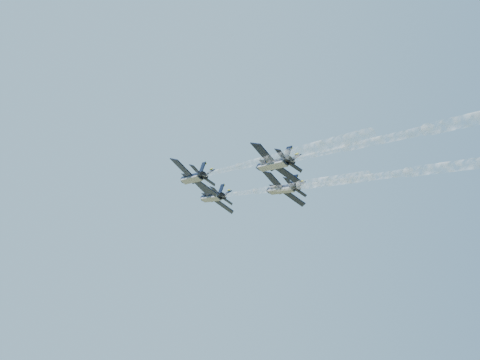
{
  "coord_description": "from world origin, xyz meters",
  "views": [
    {
      "loc": [
        -20.61,
        -111.73,
        66.63
      ],
      "look_at": [
        -3.71,
        2.95,
        97.92
      ],
      "focal_mm": 45.0,
      "sensor_mm": 36.0,
      "label": 1
    }
  ],
  "objects": [
    {
      "name": "jet_slot",
      "position": [
        -0.01,
        -12.14,
        96.89
      ],
      "size": [
        9.33,
        14.88,
        6.46
      ],
      "rotation": [
        0.0,
        0.61,
        0.3
      ],
      "color": "black"
    },
    {
      "name": "smoke_trail_lead",
      "position": [
        3.35,
        -22.5,
        96.92
      ],
      "size": [
        17.09,
        50.36,
        1.99
      ],
      "rotation": [
        0.0,
        0.61,
        0.3
      ],
      "color": "white"
    },
    {
      "name": "smoke_trail_slot",
      "position": [
        11.56,
        -49.07,
        96.92
      ],
      "size": [
        17.09,
        50.36,
        1.99
      ],
      "rotation": [
        0.0,
        0.61,
        0.3
      ],
      "color": "white"
    },
    {
      "name": "jet_left",
      "position": [
        -13.48,
        -0.87,
        96.89
      ],
      "size": [
        9.33,
        14.88,
        6.46
      ],
      "rotation": [
        0.0,
        0.61,
        0.3
      ],
      "color": "black"
    },
    {
      "name": "jet_right",
      "position": [
        5.21,
        5.09,
        96.89
      ],
      "size": [
        9.33,
        14.88,
        6.46
      ],
      "rotation": [
        0.0,
        0.61,
        0.3
      ],
      "color": "black"
    },
    {
      "name": "smoke_trail_left",
      "position": [
        -1.91,
        -37.79,
        96.92
      ],
      "size": [
        17.09,
        50.36,
        1.99
      ],
      "rotation": [
        0.0,
        0.61,
        0.3
      ],
      "color": "white"
    },
    {
      "name": "jet_lead",
      "position": [
        -8.22,
        14.42,
        96.89
      ],
      "size": [
        9.33,
        14.88,
        6.46
      ],
      "rotation": [
        0.0,
        0.61,
        0.3
      ],
      "color": "black"
    },
    {
      "name": "smoke_trail_right",
      "position": [
        16.78,
        -31.83,
        96.92
      ],
      "size": [
        17.09,
        50.36,
        1.99
      ],
      "rotation": [
        0.0,
        0.61,
        0.3
      ],
      "color": "white"
    }
  ]
}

